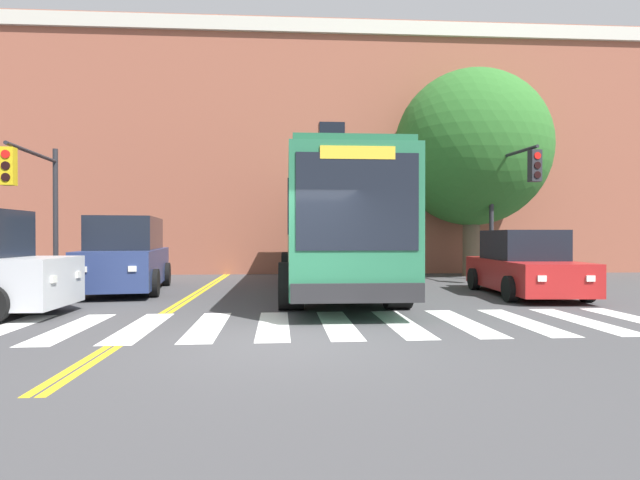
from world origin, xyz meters
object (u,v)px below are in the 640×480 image
object	(u,v)px
car_navy_near_lane	(127,256)
car_grey_behind_bus	(317,252)
city_bus	(331,226)
car_red_far_lane	(524,266)
traffic_light_near_corner	(509,189)
street_tree_curbside_large	(472,149)
traffic_light_far_corner	(36,190)

from	to	relation	value
car_navy_near_lane	car_grey_behind_bus	world-z (taller)	car_navy_near_lane
city_bus	car_red_far_lane	world-z (taller)	city_bus
traffic_light_near_corner	street_tree_curbside_large	world-z (taller)	street_tree_curbside_large
street_tree_curbside_large	car_navy_near_lane	bearing A→B (deg)	-158.33
car_navy_near_lane	traffic_light_near_corner	world-z (taller)	traffic_light_near_corner
car_grey_behind_bus	street_tree_curbside_large	bearing A→B (deg)	-37.58
car_navy_near_lane	traffic_light_near_corner	size ratio (longest dim) A/B	1.04
car_grey_behind_bus	traffic_light_near_corner	xyz separation A→B (m)	(6.22, -7.86, 2.44)
traffic_light_far_corner	street_tree_curbside_large	world-z (taller)	street_tree_curbside_large
car_navy_near_lane	street_tree_curbside_large	xyz separation A→B (m)	(12.30, 4.89, 4.19)
traffic_light_far_corner	car_grey_behind_bus	bearing A→B (deg)	46.42
car_grey_behind_bus	traffic_light_near_corner	world-z (taller)	traffic_light_near_corner
city_bus	car_grey_behind_bus	world-z (taller)	city_bus
city_bus	traffic_light_far_corner	size ratio (longest dim) A/B	2.47
car_navy_near_lane	street_tree_curbside_large	distance (m)	13.89
car_navy_near_lane	traffic_light_near_corner	xyz separation A→B (m)	(12.45, 1.71, 2.25)
city_bus	car_navy_near_lane	bearing A→B (deg)	175.04
city_bus	car_red_far_lane	bearing A→B (deg)	-11.85
city_bus	traffic_light_near_corner	world-z (taller)	traffic_light_near_corner
street_tree_curbside_large	traffic_light_near_corner	bearing A→B (deg)	-87.40
car_red_far_lane	car_navy_near_lane	bearing A→B (deg)	171.79
car_grey_behind_bus	car_navy_near_lane	bearing A→B (deg)	-123.06
city_bus	car_red_far_lane	xyz separation A→B (m)	(5.30, -1.11, -1.12)
city_bus	car_navy_near_lane	distance (m)	6.14
car_grey_behind_bus	traffic_light_far_corner	world-z (taller)	traffic_light_far_corner
car_red_far_lane	street_tree_curbside_large	xyz separation A→B (m)	(0.94, 6.53, 4.42)
car_red_far_lane	traffic_light_far_corner	distance (m)	14.34
city_bus	traffic_light_far_corner	bearing A→B (deg)	175.33
city_bus	car_navy_near_lane	size ratio (longest dim) A/B	2.10
car_red_far_lane	street_tree_curbside_large	distance (m)	7.94
street_tree_curbside_large	traffic_light_far_corner	bearing A→B (deg)	-162.61
car_grey_behind_bus	street_tree_curbside_large	size ratio (longest dim) A/B	0.45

